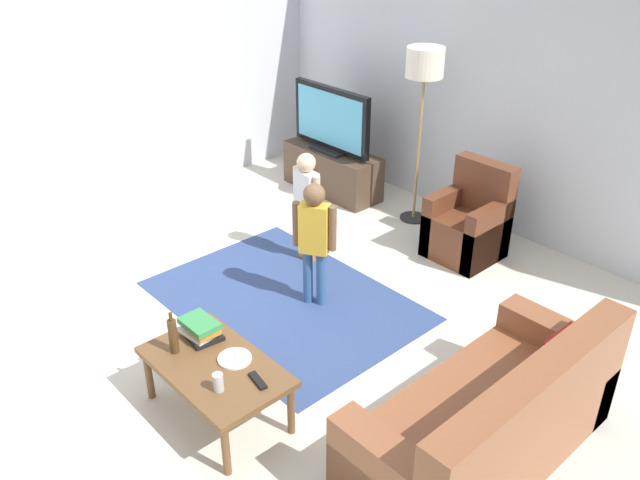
{
  "coord_description": "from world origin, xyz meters",
  "views": [
    {
      "loc": [
        3.34,
        -2.44,
        3.11
      ],
      "look_at": [
        0.0,
        0.6,
        0.65
      ],
      "focal_mm": 36.77,
      "sensor_mm": 36.0,
      "label": 1
    }
  ],
  "objects": [
    {
      "name": "ground",
      "position": [
        0.0,
        0.0,
        0.0
      ],
      "size": [
        7.8,
        7.8,
        0.0
      ],
      "primitive_type": "plane",
      "color": "beige"
    },
    {
      "name": "wall_back",
      "position": [
        0.0,
        3.0,
        1.35
      ],
      "size": [
        6.0,
        0.12,
        2.7
      ],
      "primitive_type": "cube",
      "color": "silver",
      "rests_on": "ground"
    },
    {
      "name": "wall_left",
      "position": [
        -3.0,
        0.0,
        1.35
      ],
      "size": [
        0.12,
        6.0,
        2.7
      ],
      "primitive_type": "cube",
      "color": "silver",
      "rests_on": "ground"
    },
    {
      "name": "area_rug",
      "position": [
        -0.29,
        0.46,
        0.0
      ],
      "size": [
        2.2,
        1.6,
        0.01
      ],
      "primitive_type": "cube",
      "color": "#33477A",
      "rests_on": "ground"
    },
    {
      "name": "tv_stand",
      "position": [
        -1.66,
        2.3,
        0.24
      ],
      "size": [
        1.2,
        0.44,
        0.5
      ],
      "color": "#4C3828",
      "rests_on": "ground"
    },
    {
      "name": "tv",
      "position": [
        -1.66,
        2.28,
        0.85
      ],
      "size": [
        1.1,
        0.28,
        0.71
      ],
      "color": "black",
      "rests_on": "tv_stand"
    },
    {
      "name": "couch",
      "position": [
        1.91,
        0.26,
        0.29
      ],
      "size": [
        0.8,
        1.8,
        0.86
      ],
      "color": "brown",
      "rests_on": "ground"
    },
    {
      "name": "armchair",
      "position": [
        0.26,
        2.26,
        0.3
      ],
      "size": [
        0.6,
        0.6,
        0.9
      ],
      "color": "brown",
      "rests_on": "ground"
    },
    {
      "name": "floor_lamp",
      "position": [
        -0.57,
        2.45,
        1.54
      ],
      "size": [
        0.36,
        0.36,
        1.78
      ],
      "color": "#262626",
      "rests_on": "ground"
    },
    {
      "name": "child_near_tv",
      "position": [
        -0.7,
        1.07,
        0.63
      ],
      "size": [
        0.35,
        0.17,
        1.05
      ],
      "color": "orange",
      "rests_on": "ground"
    },
    {
      "name": "child_center",
      "position": [
        -0.1,
        0.63,
        0.65
      ],
      "size": [
        0.32,
        0.23,
        1.09
      ],
      "color": "#33598C",
      "rests_on": "ground"
    },
    {
      "name": "coffee_table",
      "position": [
        0.46,
        -0.72,
        0.37
      ],
      "size": [
        1.0,
        0.6,
        0.42
      ],
      "color": "brown",
      "rests_on": "ground"
    },
    {
      "name": "book_stack",
      "position": [
        0.16,
        -0.63,
        0.49
      ],
      "size": [
        0.29,
        0.24,
        0.13
      ],
      "color": "black",
      "rests_on": "coffee_table"
    },
    {
      "name": "bottle",
      "position": [
        0.18,
        -0.84,
        0.55
      ],
      "size": [
        0.06,
        0.06,
        0.31
      ],
      "color": "#4C3319",
      "rests_on": "coffee_table"
    },
    {
      "name": "tv_remote",
      "position": [
        0.78,
        -0.62,
        0.43
      ],
      "size": [
        0.18,
        0.08,
        0.02
      ],
      "primitive_type": "cube",
      "rotation": [
        0.0,
        0.0,
        -0.18
      ],
      "color": "black",
      "rests_on": "coffee_table"
    },
    {
      "name": "soda_can",
      "position": [
        0.68,
        -0.84,
        0.48
      ],
      "size": [
        0.07,
        0.07,
        0.12
      ],
      "primitive_type": "cylinder",
      "color": "silver",
      "rests_on": "coffee_table"
    },
    {
      "name": "plate",
      "position": [
        0.51,
        -0.6,
        0.43
      ],
      "size": [
        0.22,
        0.22,
        0.02
      ],
      "color": "white",
      "rests_on": "coffee_table"
    }
  ]
}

